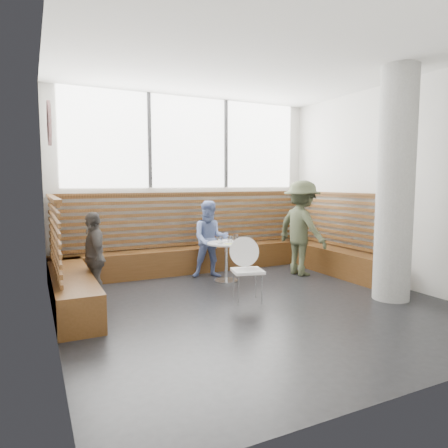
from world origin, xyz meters
name	(u,v)px	position (x,y,z in m)	size (l,w,h in m)	color
room	(257,186)	(0.00, 0.00, 1.60)	(5.00, 5.00, 3.20)	silver
booth	(205,254)	(0.00, 1.77, 0.41)	(5.00, 2.50, 1.44)	#462A11
concrete_column	(395,186)	(1.85, -0.60, 1.60)	(0.50, 0.50, 3.20)	gray
wall_art	(49,123)	(-2.46, 0.40, 2.30)	(0.50, 0.50, 0.03)	white
cafe_table	(226,254)	(0.20, 1.32, 0.47)	(0.63, 0.63, 0.65)	silver
cafe_chair	(245,264)	(-0.05, 0.23, 0.52)	(0.42, 0.41, 0.88)	white
adult_man	(302,228)	(1.62, 1.18, 0.84)	(1.08, 0.62, 1.68)	#3F452E
child_back	(211,239)	(0.08, 1.69, 0.66)	(0.65, 0.50, 1.33)	#6578B0
child_left	(94,257)	(-1.94, 1.08, 0.62)	(0.73, 0.30, 1.25)	#484541
plate_near	(219,242)	(0.11, 1.41, 0.66)	(0.19, 0.19, 0.01)	white
plate_far	(225,241)	(0.26, 1.49, 0.66)	(0.22, 0.22, 0.02)	white
glass_left	(220,240)	(0.05, 1.24, 0.71)	(0.08, 0.08, 0.12)	white
glass_mid	(230,240)	(0.22, 1.22, 0.71)	(0.08, 0.08, 0.12)	white
glass_right	(236,238)	(0.40, 1.37, 0.71)	(0.08, 0.08, 0.12)	white
menu_card	(231,244)	(0.20, 1.17, 0.65)	(0.19, 0.13, 0.00)	#A5C64C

